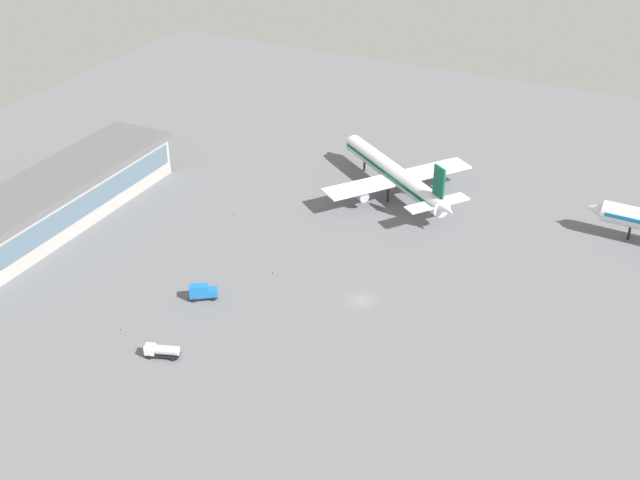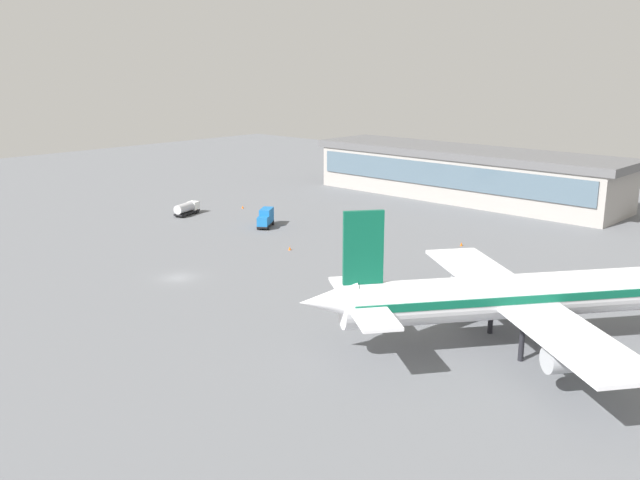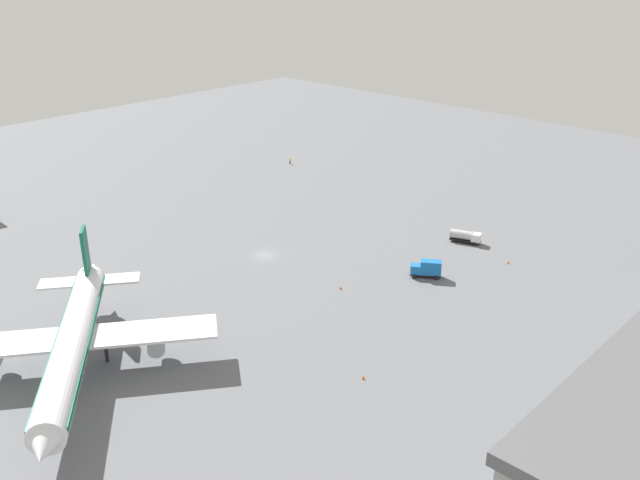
{
  "view_description": "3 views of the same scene",
  "coord_description": "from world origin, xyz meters",
  "px_view_note": "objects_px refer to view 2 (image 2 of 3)",
  "views": [
    {
      "loc": [
        124.64,
        52.01,
        93.75
      ],
      "look_at": [
        -7.86,
        -13.31,
        6.56
      ],
      "focal_mm": 45.44,
      "sensor_mm": 36.0,
      "label": 1
    },
    {
      "loc": [
        -76.83,
        53.32,
        28.95
      ],
      "look_at": [
        -10.77,
        -17.41,
        4.05
      ],
      "focal_mm": 38.54,
      "sensor_mm": 36.0,
      "label": 2
    },
    {
      "loc": [
        -84.36,
        -94.59,
        56.69
      ],
      "look_at": [
        1.82,
        -13.28,
        6.51
      ],
      "focal_mm": 39.11,
      "sensor_mm": 36.0,
      "label": 3
    }
  ],
  "objects_px": {
    "airplane_taxiing": "(533,295)",
    "safety_cone_mid_apron": "(243,207)",
    "fuel_truck": "(187,208)",
    "catering_truck": "(266,218)",
    "safety_cone_far_side": "(461,244)",
    "safety_cone_near_gate": "(290,248)"
  },
  "relations": [
    {
      "from": "safety_cone_far_side",
      "to": "catering_truck",
      "type": "bearing_deg",
      "value": 20.87
    },
    {
      "from": "catering_truck",
      "to": "airplane_taxiing",
      "type": "bearing_deg",
      "value": 39.68
    },
    {
      "from": "airplane_taxiing",
      "to": "catering_truck",
      "type": "xyz_separation_m",
      "value": [
        60.51,
        -17.66,
        -3.84
      ]
    },
    {
      "from": "catering_truck",
      "to": "fuel_truck",
      "type": "bearing_deg",
      "value": -112.9
    },
    {
      "from": "fuel_truck",
      "to": "safety_cone_far_side",
      "type": "bearing_deg",
      "value": -91.66
    },
    {
      "from": "safety_cone_far_side",
      "to": "safety_cone_near_gate",
      "type": "bearing_deg",
      "value": 48.37
    },
    {
      "from": "fuel_truck",
      "to": "safety_cone_near_gate",
      "type": "height_order",
      "value": "fuel_truck"
    },
    {
      "from": "safety_cone_near_gate",
      "to": "safety_cone_far_side",
      "type": "distance_m",
      "value": 28.15
    },
    {
      "from": "airplane_taxiing",
      "to": "safety_cone_mid_apron",
      "type": "relative_size",
      "value": 70.92
    },
    {
      "from": "catering_truck",
      "to": "safety_cone_far_side",
      "type": "distance_m",
      "value": 35.76
    },
    {
      "from": "catering_truck",
      "to": "safety_cone_near_gate",
      "type": "distance_m",
      "value": 16.94
    },
    {
      "from": "catering_truck",
      "to": "safety_cone_far_side",
      "type": "height_order",
      "value": "catering_truck"
    },
    {
      "from": "fuel_truck",
      "to": "safety_cone_mid_apron",
      "type": "height_order",
      "value": "fuel_truck"
    },
    {
      "from": "fuel_truck",
      "to": "safety_cone_mid_apron",
      "type": "bearing_deg",
      "value": -34.24
    },
    {
      "from": "airplane_taxiing",
      "to": "fuel_truck",
      "type": "height_order",
      "value": "airplane_taxiing"
    },
    {
      "from": "airplane_taxiing",
      "to": "safety_cone_mid_apron",
      "type": "distance_m",
      "value": 80.6
    },
    {
      "from": "airplane_taxiing",
      "to": "safety_cone_near_gate",
      "type": "distance_m",
      "value": 47.05
    },
    {
      "from": "safety_cone_near_gate",
      "to": "fuel_truck",
      "type": "bearing_deg",
      "value": -7.77
    },
    {
      "from": "fuel_truck",
      "to": "safety_cone_near_gate",
      "type": "distance_m",
      "value": 33.91
    },
    {
      "from": "airplane_taxiing",
      "to": "safety_cone_mid_apron",
      "type": "bearing_deg",
      "value": 108.01
    },
    {
      "from": "safety_cone_near_gate",
      "to": "safety_cone_far_side",
      "type": "relative_size",
      "value": 1.0
    },
    {
      "from": "fuel_truck",
      "to": "safety_cone_far_side",
      "type": "distance_m",
      "value": 54.82
    }
  ]
}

